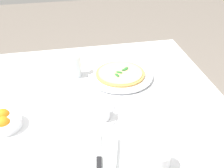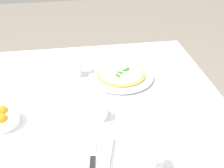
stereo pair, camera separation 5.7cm
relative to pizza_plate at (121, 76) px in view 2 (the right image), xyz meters
The scene contains 9 objects.
dining_table 0.25m from the pizza_plate, 144.12° to the left, with size 1.16×1.16×0.73m.
pizza_plate is the anchor object (origin of this frame).
pizza 0.01m from the pizza_plate, 68.79° to the right, with size 0.26×0.26×0.02m.
coffee_cup_center_back 0.36m from the pizza_plate, 154.30° to the left, with size 0.13×0.13×0.06m.
coffee_cup_far_left 0.63m from the pizza_plate, behind, with size 0.13×0.13×0.07m.
water_glass_left_edge 0.24m from the pizza_plate, 74.37° to the left, with size 0.07×0.07×0.12m.
napkin_folded 0.59m from the pizza_plate, 159.67° to the left, with size 0.25×0.18×0.02m.
dinner_knife 0.59m from the pizza_plate, 159.62° to the left, with size 0.20×0.05×0.01m.
citrus_bowl 0.64m from the pizza_plate, 117.11° to the left, with size 0.15×0.15×0.07m.
Camera 2 is at (-1.15, 0.13, 1.56)m, focal length 47.14 mm.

